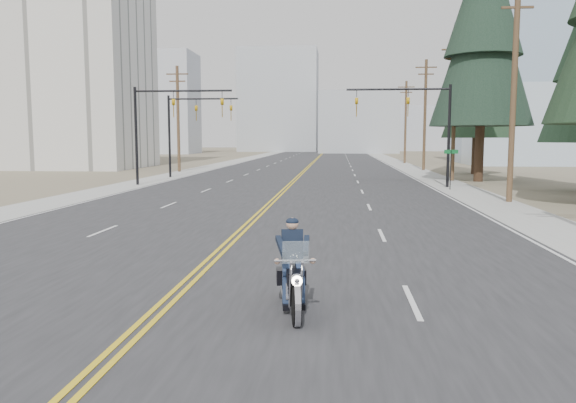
% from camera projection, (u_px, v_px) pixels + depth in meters
% --- Properties ---
extents(ground_plane, '(400.00, 400.00, 0.00)m').
position_uv_depth(ground_plane, '(93.00, 375.00, 8.00)').
color(ground_plane, '#776D56').
rests_on(ground_plane, ground).
extents(road, '(20.00, 200.00, 0.01)m').
position_uv_depth(road, '(313.00, 163.00, 77.29)').
color(road, '#303033').
rests_on(road, ground).
extents(sidewalk_left, '(3.00, 200.00, 0.01)m').
position_uv_depth(sidewalk_left, '(230.00, 163.00, 78.30)').
color(sidewalk_left, '#A5A5A0').
rests_on(sidewalk_left, ground).
extents(sidewalk_right, '(3.00, 200.00, 0.01)m').
position_uv_depth(sidewalk_right, '(397.00, 163.00, 76.28)').
color(sidewalk_right, '#A5A5A0').
rests_on(sidewalk_right, ground).
extents(traffic_mast_left, '(7.10, 0.26, 7.00)m').
position_uv_depth(traffic_mast_left, '(163.00, 116.00, 39.91)').
color(traffic_mast_left, black).
rests_on(traffic_mast_left, ground).
extents(traffic_mast_right, '(7.10, 0.26, 7.00)m').
position_uv_depth(traffic_mast_right, '(419.00, 115.00, 38.33)').
color(traffic_mast_right, black).
rests_on(traffic_mast_right, ground).
extents(traffic_mast_far, '(6.10, 0.26, 7.00)m').
position_uv_depth(traffic_mast_far, '(188.00, 121.00, 47.87)').
color(traffic_mast_far, black).
rests_on(traffic_mast_far, ground).
extents(street_sign, '(0.90, 0.06, 2.62)m').
position_uv_depth(street_sign, '(451.00, 162.00, 36.54)').
color(street_sign, black).
rests_on(street_sign, ground).
extents(utility_pole_b, '(2.20, 0.30, 11.50)m').
position_uv_depth(utility_pole_b, '(514.00, 87.00, 29.00)').
color(utility_pole_b, brown).
rests_on(utility_pole_b, ground).
extents(utility_pole_c, '(2.20, 0.30, 11.00)m').
position_uv_depth(utility_pole_c, '(454.00, 108.00, 43.87)').
color(utility_pole_c, brown).
rests_on(utility_pole_c, ground).
extents(utility_pole_d, '(2.20, 0.30, 11.50)m').
position_uv_depth(utility_pole_d, '(425.00, 113.00, 58.69)').
color(utility_pole_d, brown).
rests_on(utility_pole_d, ground).
extents(utility_pole_e, '(2.20, 0.30, 11.00)m').
position_uv_depth(utility_pole_e, '(406.00, 121.00, 75.55)').
color(utility_pole_e, brown).
rests_on(utility_pole_e, ground).
extents(utility_pole_left, '(2.20, 0.30, 10.50)m').
position_uv_depth(utility_pole_left, '(178.00, 117.00, 56.00)').
color(utility_pole_left, brown).
rests_on(utility_pole_left, ground).
extents(apartment_block, '(18.00, 14.00, 30.00)m').
position_uv_depth(apartment_block, '(59.00, 35.00, 63.22)').
color(apartment_block, silver).
rests_on(apartment_block, ground).
extents(glass_building, '(24.00, 16.00, 20.00)m').
position_uv_depth(glass_building, '(557.00, 87.00, 73.35)').
color(glass_building, '#9EB5CC').
rests_on(glass_building, ground).
extents(haze_bldg_a, '(14.00, 12.00, 22.00)m').
position_uv_depth(haze_bldg_a, '(164.00, 104.00, 123.67)').
color(haze_bldg_a, '#B7BCC6').
rests_on(haze_bldg_a, ground).
extents(haze_bldg_b, '(18.00, 14.00, 14.00)m').
position_uv_depth(haze_bldg_b, '(358.00, 123.00, 130.24)').
color(haze_bldg_b, '#ADB2B7').
rests_on(haze_bldg_b, ground).
extents(haze_bldg_c, '(16.00, 12.00, 18.00)m').
position_uv_depth(haze_bldg_c, '(521.00, 110.00, 112.35)').
color(haze_bldg_c, '#B7BCC6').
rests_on(haze_bldg_c, ground).
extents(haze_bldg_d, '(20.00, 15.00, 26.00)m').
position_uv_depth(haze_bldg_d, '(279.00, 101.00, 146.17)').
color(haze_bldg_d, '#ADB2B7').
rests_on(haze_bldg_d, ground).
extents(haze_bldg_e, '(14.00, 14.00, 12.00)m').
position_uv_depth(haze_bldg_e, '(417.00, 129.00, 153.60)').
color(haze_bldg_e, '#B7BCC6').
rests_on(haze_bldg_e, ground).
extents(haze_bldg_f, '(12.00, 12.00, 16.00)m').
position_uv_depth(haze_bldg_f, '(124.00, 120.00, 140.18)').
color(haze_bldg_f, '#ADB2B7').
rests_on(haze_bldg_f, ground).
extents(motorcyclist, '(1.33, 2.44, 1.81)m').
position_uv_depth(motorcyclist, '(293.00, 266.00, 10.83)').
color(motorcyclist, black).
rests_on(motorcyclist, ground).
extents(conifer_tall, '(7.77, 7.77, 21.57)m').
position_uv_depth(conifer_tall, '(484.00, 19.00, 42.60)').
color(conifer_tall, '#382619').
rests_on(conifer_tall, ground).
extents(conifer_far, '(6.39, 6.39, 17.12)m').
position_uv_depth(conifer_far, '(479.00, 68.00, 52.07)').
color(conifer_far, '#382619').
rests_on(conifer_far, ground).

